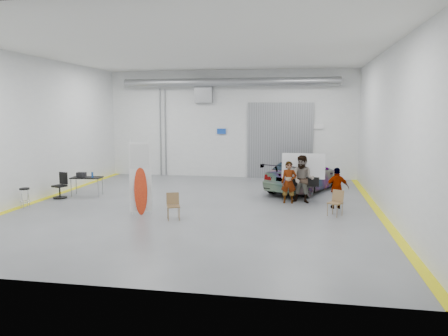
% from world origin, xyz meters
% --- Properties ---
extents(ground, '(16.00, 16.00, 0.00)m').
position_xyz_m(ground, '(0.00, 0.00, 0.00)').
color(ground, slate).
rests_on(ground, ground).
extents(room_shell, '(14.02, 16.18, 6.01)m').
position_xyz_m(room_shell, '(0.24, 2.22, 4.08)').
color(room_shell, silver).
rests_on(room_shell, ground).
extents(sedan_car, '(4.08, 5.65, 1.52)m').
position_xyz_m(sedan_car, '(4.10, 4.38, 0.76)').
color(sedan_car, white).
rests_on(sedan_car, ground).
extents(person_a, '(0.63, 0.42, 1.72)m').
position_xyz_m(person_a, '(3.49, 1.34, 0.86)').
color(person_a, '#846648').
rests_on(person_a, ground).
extents(person_b, '(1.11, 0.95, 1.96)m').
position_xyz_m(person_b, '(4.05, 1.46, 0.98)').
color(person_b, slate).
rests_on(person_b, ground).
extents(person_c, '(0.98, 0.53, 1.60)m').
position_xyz_m(person_c, '(5.35, 0.64, 0.80)').
color(person_c, '#A56237').
rests_on(person_c, ground).
extents(surfboard_display, '(0.74, 0.44, 2.80)m').
position_xyz_m(surfboard_display, '(-1.83, -1.61, 1.13)').
color(surfboard_display, white).
rests_on(surfboard_display, ground).
extents(folding_chair_near, '(0.56, 0.60, 0.92)m').
position_xyz_m(folding_chair_near, '(-0.36, -2.13, 0.29)').
color(folding_chair_near, brown).
rests_on(folding_chair_near, ground).
extents(folding_chair_far, '(0.60, 0.65, 0.93)m').
position_xyz_m(folding_chair_far, '(5.19, -0.61, 0.29)').
color(folding_chair_far, brown).
rests_on(folding_chair_far, ground).
extents(shop_stool, '(0.40, 0.40, 0.78)m').
position_xyz_m(shop_stool, '(-6.59, -1.33, 0.39)').
color(shop_stool, black).
rests_on(shop_stool, ground).
extents(work_table, '(1.38, 0.79, 1.08)m').
position_xyz_m(work_table, '(-5.44, 1.36, 0.83)').
color(work_table, gray).
rests_on(work_table, ground).
extents(office_chair, '(0.61, 0.64, 1.09)m').
position_xyz_m(office_chair, '(-6.25, 0.66, 0.48)').
color(office_chair, black).
rests_on(office_chair, ground).
extents(trunk_lid, '(1.77, 1.07, 0.04)m').
position_xyz_m(trunk_lid, '(4.10, 2.01, 1.54)').
color(trunk_lid, silver).
rests_on(trunk_lid, sedan_car).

